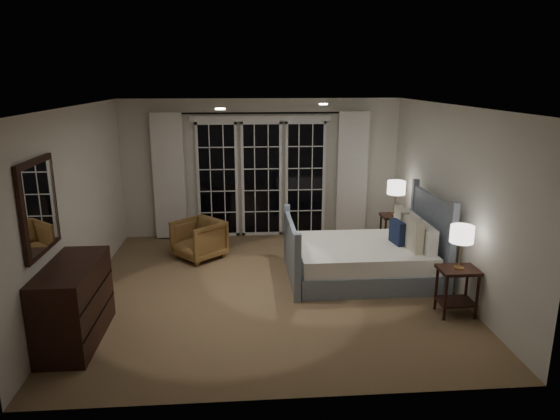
{
  "coord_description": "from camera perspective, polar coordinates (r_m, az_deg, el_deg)",
  "views": [
    {
      "loc": [
        -0.36,
        -6.45,
        2.85
      ],
      "look_at": [
        0.17,
        0.29,
        1.05
      ],
      "focal_mm": 32.0,
      "sensor_mm": 36.0,
      "label": 1
    }
  ],
  "objects": [
    {
      "name": "wall_back",
      "position": [
        9.1,
        -2.13,
        4.76
      ],
      "size": [
        5.0,
        0.02,
        2.5
      ],
      "primitive_type": "cube",
      "color": "beige",
      "rests_on": "floor"
    },
    {
      "name": "mirror",
      "position": [
        5.75,
        -25.79,
        0.34
      ],
      "size": [
        0.05,
        0.85,
        1.0
      ],
      "color": "black",
      "rests_on": "wall_left"
    },
    {
      "name": "curtain_rod",
      "position": [
        8.88,
        -2.17,
        11.01
      ],
      "size": [
        3.5,
        0.03,
        0.03
      ],
      "primitive_type": "cylinder",
      "rotation": [
        0.0,
        1.57,
        0.0
      ],
      "color": "black",
      "rests_on": "wall_back"
    },
    {
      "name": "curtain_right",
      "position": [
        9.22,
        8.23,
        4.12
      ],
      "size": [
        0.55,
        0.1,
        2.25
      ],
      "primitive_type": "cube",
      "color": "white",
      "rests_on": "curtain_rod"
    },
    {
      "name": "armchair",
      "position": [
        8.18,
        -9.26,
        -3.33
      ],
      "size": [
        0.97,
        0.97,
        0.64
      ],
      "primitive_type": "imported",
      "rotation": [
        0.0,
        0.0,
        -0.83
      ],
      "color": "brown",
      "rests_on": "floor"
    },
    {
      "name": "bed",
      "position": [
        7.41,
        9.76,
        -5.33
      ],
      "size": [
        2.09,
        1.49,
        1.21
      ],
      "color": "#858FA1",
      "rests_on": "floor"
    },
    {
      "name": "wall_left",
      "position": [
        6.98,
        -22.17,
        0.54
      ],
      "size": [
        0.02,
        5.0,
        2.5
      ],
      "primitive_type": "cube",
      "color": "beige",
      "rests_on": "floor"
    },
    {
      "name": "french_doors",
      "position": [
        9.09,
        -2.11,
        3.73
      ],
      "size": [
        2.5,
        0.04,
        2.2
      ],
      "color": "black",
      "rests_on": "wall_back"
    },
    {
      "name": "lamp_right",
      "position": [
        8.61,
        13.15,
        2.46
      ],
      "size": [
        0.3,
        0.3,
        0.59
      ],
      "color": "#B58948",
      "rests_on": "nightstand_right"
    },
    {
      "name": "wall_front",
      "position": [
        4.28,
        0.7,
        -7.04
      ],
      "size": [
        5.0,
        0.02,
        2.5
      ],
      "primitive_type": "cube",
      "color": "beige",
      "rests_on": "floor"
    },
    {
      "name": "ceiling",
      "position": [
        6.47,
        -1.29,
        11.8
      ],
      "size": [
        5.0,
        5.0,
        0.0
      ],
      "primitive_type": "plane",
      "rotation": [
        3.14,
        0.0,
        0.0
      ],
      "color": "white",
      "rests_on": "wall_back"
    },
    {
      "name": "nightstand_left",
      "position": [
        6.55,
        19.58,
        -8.01
      ],
      "size": [
        0.46,
        0.37,
        0.61
      ],
      "color": "black",
      "rests_on": "floor"
    },
    {
      "name": "wall_right",
      "position": [
        7.24,
        18.94,
        1.31
      ],
      "size": [
        0.02,
        5.0,
        2.5
      ],
      "primitive_type": "cube",
      "color": "beige",
      "rests_on": "floor"
    },
    {
      "name": "lamp_left",
      "position": [
        6.34,
        20.08,
        -2.68
      ],
      "size": [
        0.28,
        0.28,
        0.54
      ],
      "color": "#B58948",
      "rests_on": "nightstand_left"
    },
    {
      "name": "downlight_b",
      "position": [
        6.07,
        -6.85,
        11.4
      ],
      "size": [
        0.12,
        0.12,
        0.01
      ],
      "primitive_type": "cylinder",
      "color": "white",
      "rests_on": "ceiling"
    },
    {
      "name": "downlight_a",
      "position": [
        7.16,
        4.98,
        11.96
      ],
      "size": [
        0.12,
        0.12,
        0.01
      ],
      "primitive_type": "cylinder",
      "color": "white",
      "rests_on": "ceiling"
    },
    {
      "name": "dresser",
      "position": [
        6.02,
        -22.47,
        -9.82
      ],
      "size": [
        0.54,
        1.26,
        0.9
      ],
      "color": "black",
      "rests_on": "floor"
    },
    {
      "name": "curtain_left",
      "position": [
        9.09,
        -12.57,
        3.76
      ],
      "size": [
        0.55,
        0.1,
        2.25
      ],
      "primitive_type": "cube",
      "color": "white",
      "rests_on": "curtain_rod"
    },
    {
      "name": "floor",
      "position": [
        7.06,
        -1.17,
        -8.9
      ],
      "size": [
        5.0,
        5.0,
        0.0
      ],
      "primitive_type": "plane",
      "color": "brown",
      "rests_on": "ground"
    },
    {
      "name": "nightstand_right",
      "position": [
        8.77,
        12.89,
        -1.82
      ],
      "size": [
        0.45,
        0.36,
        0.59
      ],
      "color": "black",
      "rests_on": "floor"
    }
  ]
}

